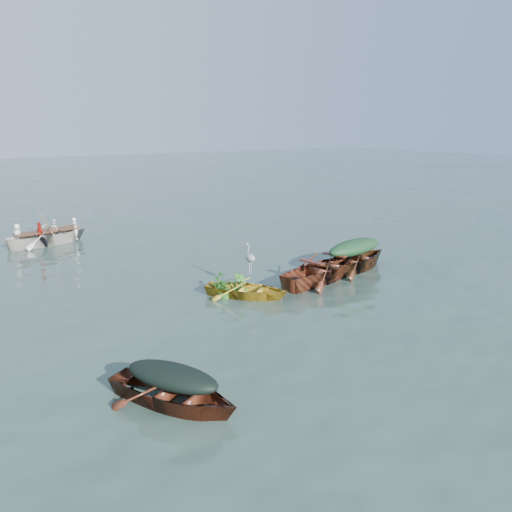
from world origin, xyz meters
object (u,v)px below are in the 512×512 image
Objects in this scene: rowed_boat at (49,245)px; heron at (250,263)px; yellow_dinghy at (246,297)px; dark_covered_boat at (173,405)px; green_tarp_boat at (354,270)px; open_wooden_boat at (323,281)px.

heron is (3.62, -9.45, 0.85)m from rowed_boat.
rowed_boat reaches higher than yellow_dinghy.
dark_covered_boat is 9.54m from green_tarp_boat.
dark_covered_boat is (-4.12, -4.03, 0.00)m from yellow_dinghy.
dark_covered_boat is at bearing -175.74° from heron.
heron reaches higher than green_tarp_boat.
open_wooden_boat is at bearing 0.89° from dark_covered_boat.
open_wooden_boat is (2.82, -0.05, 0.00)m from yellow_dinghy.
rowed_boat is (-7.65, 9.63, 0.00)m from green_tarp_boat.
yellow_dinghy is 10.36m from rowed_boat.
dark_covered_boat is 0.72× the size of green_tarp_boat.
green_tarp_boat is at bearing -42.67° from heron.
green_tarp_boat is (4.42, 0.22, 0.00)m from yellow_dinghy.
rowed_boat is at bearing 57.41° from dark_covered_boat.
rowed_boat is at bearing 70.78° from heron.
open_wooden_boat is (6.94, 3.97, 0.00)m from dark_covered_boat.
heron is (0.39, 0.39, 0.85)m from yellow_dinghy.
open_wooden_boat reaches higher than green_tarp_boat.
open_wooden_boat is at bearing -41.20° from yellow_dinghy.
yellow_dinghy is 2.82m from open_wooden_boat.
dark_covered_boat is at bearing 107.58° from open_wooden_boat.
dark_covered_boat is 6.37m from heron.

